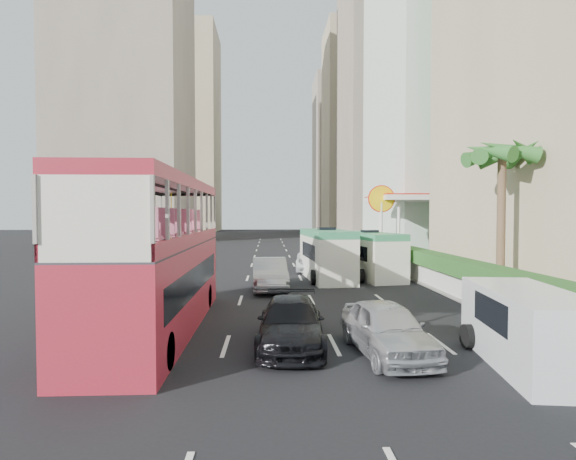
{
  "coord_description": "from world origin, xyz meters",
  "views": [
    {
      "loc": [
        -2.34,
        -15.11,
        3.87
      ],
      "look_at": [
        -1.5,
        4.0,
        3.2
      ],
      "focal_mm": 28.0,
      "sensor_mm": 36.0,
      "label": 1
    }
  ],
  "objects": [
    {
      "name": "sidewalk",
      "position": [
        9.0,
        25.0,
        0.09
      ],
      "size": [
        6.0,
        120.0,
        0.18
      ],
      "primitive_type": "cube",
      "color": "#99968C",
      "rests_on": "ground"
    },
    {
      "name": "car_silver_lane_a",
      "position": [
        -2.28,
        7.85,
        0.0
      ],
      "size": [
        1.9,
        4.96,
        1.61
      ],
      "primitive_type": "imported",
      "rotation": [
        0.0,
        0.0,
        0.04
      ],
      "color": "#AEB1B5",
      "rests_on": "ground"
    },
    {
      "name": "tower_mid",
      "position": [
        18.0,
        58.0,
        25.0
      ],
      "size": [
        16.0,
        16.0,
        50.0
      ],
      "primitive_type": "cube",
      "color": "gray",
      "rests_on": "ground"
    },
    {
      "name": "car_silver_lane_b",
      "position": [
        0.9,
        -3.02,
        0.0
      ],
      "size": [
        2.16,
        4.46,
        1.47
      ],
      "primitive_type": "imported",
      "rotation": [
        0.0,
        0.0,
        0.1
      ],
      "color": "#AEB1B5",
      "rests_on": "ground"
    },
    {
      "name": "tower_far_b",
      "position": [
        17.0,
        104.0,
        20.0
      ],
      "size": [
        14.0,
        14.0,
        40.0
      ],
      "primitive_type": "cube",
      "color": "gray",
      "rests_on": "ground"
    },
    {
      "name": "shell_station",
      "position": [
        10.0,
        23.0,
        2.75
      ],
      "size": [
        6.5,
        8.0,
        5.5
      ],
      "primitive_type": "cube",
      "color": "silver",
      "rests_on": "ground"
    },
    {
      "name": "minibus_near",
      "position": [
        1.14,
        11.5,
        1.47
      ],
      "size": [
        2.71,
        6.77,
        2.94
      ],
      "primitive_type": "cube",
      "rotation": [
        0.0,
        0.0,
        0.08
      ],
      "color": "silver",
      "rests_on": "ground"
    },
    {
      "name": "hedge",
      "position": [
        6.2,
        14.0,
        1.53
      ],
      "size": [
        1.1,
        44.0,
        0.7
      ],
      "primitive_type": "cube",
      "color": "#2D6626",
      "rests_on": "kerb_wall"
    },
    {
      "name": "ground_plane",
      "position": [
        0.0,
        0.0,
        0.0
      ],
      "size": [
        200.0,
        200.0,
        0.0
      ],
      "primitive_type": "plane",
      "color": "black",
      "rests_on": "ground"
    },
    {
      "name": "van_asset",
      "position": [
        0.8,
        15.35,
        0.0
      ],
      "size": [
        2.87,
        5.44,
        1.46
      ],
      "primitive_type": "imported",
      "rotation": [
        0.0,
        0.0,
        -0.09
      ],
      "color": "silver",
      "rests_on": "ground"
    },
    {
      "name": "tower_left_b",
      "position": [
        -22.0,
        90.0,
        23.0
      ],
      "size": [
        16.0,
        16.0,
        46.0
      ],
      "primitive_type": "cube",
      "color": "tan",
      "rests_on": "ground"
    },
    {
      "name": "car_black",
      "position": [
        -1.68,
        -2.06,
        0.0
      ],
      "size": [
        2.15,
        4.77,
        1.36
      ],
      "primitive_type": "imported",
      "rotation": [
        0.0,
        0.0,
        -0.05
      ],
      "color": "black",
      "rests_on": "ground"
    },
    {
      "name": "kerb_wall",
      "position": [
        6.2,
        14.0,
        0.68
      ],
      "size": [
        0.3,
        44.0,
        1.0
      ],
      "primitive_type": "cube",
      "color": "silver",
      "rests_on": "sidewalk"
    },
    {
      "name": "double_decker_bus",
      "position": [
        -6.0,
        0.0,
        2.53
      ],
      "size": [
        2.5,
        11.0,
        5.06
      ],
      "primitive_type": "cube",
      "color": "#B02232",
      "rests_on": "ground"
    },
    {
      "name": "panel_van_near",
      "position": [
        4.28,
        -4.08,
        0.97
      ],
      "size": [
        2.56,
        5.05,
        1.94
      ],
      "primitive_type": "cube",
      "rotation": [
        0.0,
        0.0,
        -0.13
      ],
      "color": "silver",
      "rests_on": "ground"
    },
    {
      "name": "tower_far_a",
      "position": [
        17.0,
        82.0,
        22.0
      ],
      "size": [
        14.0,
        14.0,
        44.0
      ],
      "primitive_type": "cube",
      "color": "tan",
      "rests_on": "ground"
    },
    {
      "name": "palm_tree",
      "position": [
        7.8,
        4.0,
        3.38
      ],
      "size": [
        0.36,
        0.36,
        6.4
      ],
      "primitive_type": "cylinder",
      "color": "brown",
      "rests_on": "sidewalk"
    },
    {
      "name": "minibus_far",
      "position": [
        3.83,
        11.91,
        1.38
      ],
      "size": [
        3.19,
        6.52,
        2.77
      ],
      "primitive_type": "cube",
      "rotation": [
        0.0,
        0.0,
        0.18
      ],
      "color": "silver",
      "rests_on": "ground"
    },
    {
      "name": "tower_left_a",
      "position": [
        -24.0,
        55.0,
        26.0
      ],
      "size": [
        18.0,
        18.0,
        52.0
      ],
      "primitive_type": "cube",
      "color": "gray",
      "rests_on": "ground"
    },
    {
      "name": "panel_van_far",
      "position": [
        4.55,
        24.95,
        1.11
      ],
      "size": [
        2.43,
        5.61,
        2.21
      ],
      "primitive_type": "cube",
      "rotation": [
        0.0,
        0.0,
        0.04
      ],
      "color": "silver",
      "rests_on": "ground"
    }
  ]
}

